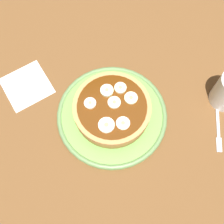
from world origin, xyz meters
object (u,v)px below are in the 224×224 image
at_px(napkin, 27,86).
at_px(banana_slice_6, 107,91).
at_px(banana_slice_2, 106,125).
at_px(banana_slice_4, 123,123).
at_px(fork, 218,129).
at_px(banana_slice_1, 120,88).
at_px(banana_slice_0, 114,103).
at_px(banana_slice_3, 90,103).
at_px(plate, 112,116).
at_px(pancake_stack, 112,111).
at_px(banana_slice_5, 131,98).

bearing_deg(napkin, banana_slice_6, 66.55).
relative_size(banana_slice_2, banana_slice_6, 1.19).
bearing_deg(banana_slice_4, fork, 82.60).
bearing_deg(banana_slice_1, banana_slice_0, -31.57).
relative_size(banana_slice_2, fork, 0.28).
xyz_separation_m(banana_slice_4, fork, (0.03, 0.23, -0.07)).
bearing_deg(banana_slice_3, banana_slice_6, 119.77).
bearing_deg(plate, banana_slice_2, -24.55).
bearing_deg(banana_slice_2, napkin, -132.72).
relative_size(pancake_stack, napkin, 1.71).
relative_size(pancake_stack, banana_slice_0, 6.42).
bearing_deg(plate, banana_slice_5, 103.56).
distance_m(banana_slice_1, banana_slice_6, 0.03).
bearing_deg(banana_slice_5, fork, 66.84).
bearing_deg(pancake_stack, fork, 73.16).
bearing_deg(banana_slice_5, banana_slice_0, -83.56).
distance_m(pancake_stack, fork, 0.26).
bearing_deg(pancake_stack, banana_slice_3, -107.05).
height_order(banana_slice_2, banana_slice_5, banana_slice_2).
relative_size(banana_slice_1, fork, 0.22).
distance_m(banana_slice_3, napkin, 0.20).
relative_size(plate, banana_slice_5, 8.76).
height_order(pancake_stack, banana_slice_2, banana_slice_2).
distance_m(plate, banana_slice_2, 0.08).
relative_size(banana_slice_0, banana_slice_5, 0.97).
distance_m(banana_slice_1, fork, 0.26).
relative_size(banana_slice_5, fork, 0.24).
distance_m(banana_slice_0, banana_slice_3, 0.05).
bearing_deg(fork, banana_slice_6, -114.23).
bearing_deg(banana_slice_2, pancake_stack, 154.67).
bearing_deg(banana_slice_6, banana_slice_4, 14.40).
bearing_deg(banana_slice_3, banana_slice_1, 109.06).
xyz_separation_m(banana_slice_1, banana_slice_6, (0.00, -0.03, 0.00)).
bearing_deg(banana_slice_0, napkin, -119.38).
bearing_deg(plate, pancake_stack, 30.33).
bearing_deg(napkin, banana_slice_2, 47.28).
xyz_separation_m(banana_slice_5, napkin, (-0.11, -0.24, -0.07)).
relative_size(banana_slice_0, banana_slice_4, 0.95).
xyz_separation_m(pancake_stack, banana_slice_0, (-0.01, 0.01, 0.03)).
distance_m(banana_slice_2, banana_slice_6, 0.08).
xyz_separation_m(banana_slice_2, banana_slice_4, (0.00, 0.04, -0.00)).
xyz_separation_m(banana_slice_1, banana_slice_5, (0.03, 0.02, -0.00)).
distance_m(banana_slice_1, banana_slice_5, 0.03).
bearing_deg(banana_slice_4, banana_slice_1, 173.25).
bearing_deg(banana_slice_1, banana_slice_5, 33.68).
bearing_deg(banana_slice_1, banana_slice_2, -29.14).
relative_size(banana_slice_4, fork, 0.24).
xyz_separation_m(pancake_stack, fork, (0.07, 0.25, -0.04)).
bearing_deg(banana_slice_3, pancake_stack, 72.95).
bearing_deg(banana_slice_0, banana_slice_2, -27.48).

